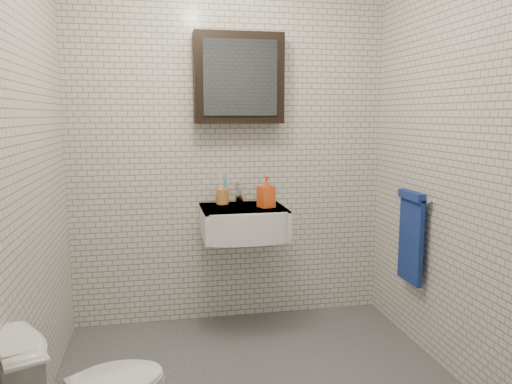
# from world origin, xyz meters

# --- Properties ---
(room_shell) EXTENTS (2.22, 2.02, 2.51)m
(room_shell) POSITION_xyz_m (0.00, 0.00, 1.47)
(room_shell) COLOR silver
(room_shell) RESTS_ON ground
(washbasin) EXTENTS (0.55, 0.50, 0.20)m
(washbasin) POSITION_xyz_m (0.05, 0.73, 0.76)
(washbasin) COLOR white
(washbasin) RESTS_ON room_shell
(faucet) EXTENTS (0.06, 0.20, 0.15)m
(faucet) POSITION_xyz_m (0.05, 0.93, 0.92)
(faucet) COLOR silver
(faucet) RESTS_ON washbasin
(mirror_cabinet) EXTENTS (0.60, 0.15, 0.60)m
(mirror_cabinet) POSITION_xyz_m (0.05, 0.93, 1.70)
(mirror_cabinet) COLOR black
(mirror_cabinet) RESTS_ON room_shell
(towel_rail) EXTENTS (0.09, 0.30, 0.58)m
(towel_rail) POSITION_xyz_m (1.04, 0.35, 0.72)
(towel_rail) COLOR silver
(towel_rail) RESTS_ON room_shell
(toothbrush_cup) EXTENTS (0.11, 0.11, 0.23)m
(toothbrush_cup) POSITION_xyz_m (-0.07, 0.92, 0.91)
(toothbrush_cup) COLOR orange
(toothbrush_cup) RESTS_ON washbasin
(soap_bottle) EXTENTS (0.12, 0.12, 0.21)m
(soap_bottle) POSITION_xyz_m (0.20, 0.74, 0.95)
(soap_bottle) COLOR orange
(soap_bottle) RESTS_ON washbasin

